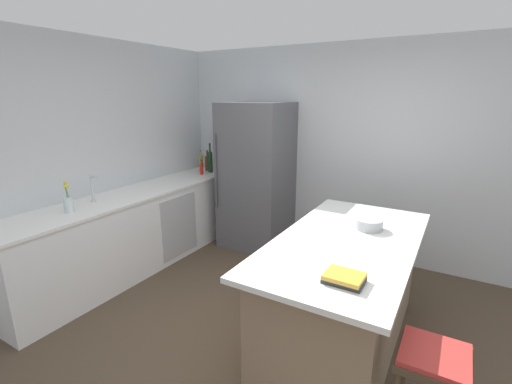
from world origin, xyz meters
TOP-DOWN VIEW (x-y plane):
  - ground_plane at (0.00, 0.00)m, footprint 7.20×7.20m
  - wall_rear at (0.00, 2.25)m, footprint 6.00×0.10m
  - wall_left at (-2.45, 0.00)m, footprint 0.10×6.00m
  - counter_run_left at (-2.09, 0.56)m, footprint 0.66×3.11m
  - kitchen_island at (0.42, 0.46)m, footprint 1.00×1.96m
  - refrigerator at (-1.20, 1.84)m, footprint 0.84×0.75m
  - bar_stool at (1.12, -0.27)m, footprint 0.36×0.36m
  - sink_faucet at (-2.13, 0.09)m, footprint 0.15×0.05m
  - flower_vase at (-2.04, -0.24)m, footprint 0.08×0.08m
  - syrup_bottle at (-2.13, 1.99)m, footprint 0.07×0.07m
  - wine_bottle at (-2.01, 1.91)m, footprint 0.07×0.07m
  - olive_oil_bottle at (-2.11, 1.82)m, footprint 0.06×0.06m
  - hot_sauce_bottle at (-2.02, 1.72)m, footprint 0.05×0.05m
  - cookbook_stack at (0.60, -0.19)m, footprint 0.23×0.19m
  - mixing_bowl at (0.51, 0.77)m, footprint 0.23×0.23m

SIDE VIEW (x-z plane):
  - ground_plane at x=0.00m, z-range 0.00..0.00m
  - counter_run_left at x=-2.09m, z-range 0.00..0.92m
  - kitchen_island at x=0.42m, z-range 0.01..0.92m
  - bar_stool at x=1.12m, z-range 0.22..0.91m
  - cookbook_stack at x=0.60m, z-range 0.91..0.97m
  - refrigerator at x=-1.20m, z-range 0.00..1.91m
  - mixing_bowl at x=0.51m, z-range 0.91..1.00m
  - hot_sauce_bottle at x=-2.02m, z-range 0.89..1.10m
  - flower_vase at x=-2.04m, z-range 0.86..1.17m
  - syrup_bottle at x=-2.13m, z-range 0.88..1.18m
  - olive_oil_bottle at x=-2.11m, z-range 0.88..1.20m
  - sink_faucet at x=-2.13m, z-range 0.92..1.22m
  - wine_bottle at x=-2.01m, z-range 0.87..1.28m
  - wall_rear at x=0.00m, z-range 0.00..2.60m
  - wall_left at x=-2.45m, z-range 0.00..2.60m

